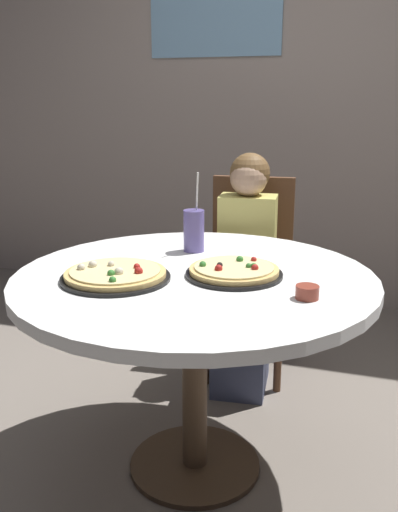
{
  "coord_description": "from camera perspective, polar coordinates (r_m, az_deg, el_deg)",
  "views": [
    {
      "loc": [
        0.57,
        -1.72,
        1.33
      ],
      "look_at": [
        0.0,
        0.05,
        0.8
      ],
      "focal_mm": 39.64,
      "sensor_mm": 36.0,
      "label": 1
    }
  ],
  "objects": [
    {
      "name": "ground_plane",
      "position": [
        2.24,
        -0.42,
        -20.42
      ],
      "size": [
        8.0,
        8.0,
        0.0
      ],
      "primitive_type": "plane",
      "color": "slate"
    },
    {
      "name": "wall_with_window",
      "position": [
        3.74,
        9.53,
        17.54
      ],
      "size": [
        5.2,
        0.14,
        2.9
      ],
      "color": "#A8998E",
      "rests_on": "ground_plane"
    },
    {
      "name": "dining_table",
      "position": [
        1.93,
        -0.46,
        -4.58
      ],
      "size": [
        1.22,
        1.22,
        0.75
      ],
      "color": "white",
      "rests_on": "ground_plane"
    },
    {
      "name": "chair_wooden",
      "position": [
        2.79,
        5.15,
        -0.85
      ],
      "size": [
        0.44,
        0.44,
        0.95
      ],
      "color": "brown",
      "rests_on": "ground_plane"
    },
    {
      "name": "diner_child",
      "position": [
        2.63,
        4.6,
        -2.93
      ],
      "size": [
        0.29,
        0.42,
        1.08
      ],
      "color": "#3F4766",
      "rests_on": "ground_plane"
    },
    {
      "name": "pizza_veggie",
      "position": [
        1.86,
        -8.44,
        -1.89
      ],
      "size": [
        0.36,
        0.36,
        0.05
      ],
      "color": "black",
      "rests_on": "dining_table"
    },
    {
      "name": "pizza_cheese",
      "position": [
        1.88,
        3.56,
        -1.54
      ],
      "size": [
        0.32,
        0.32,
        0.05
      ],
      "color": "black",
      "rests_on": "dining_table"
    },
    {
      "name": "soda_cup",
      "position": [
        2.16,
        -0.52,
        2.59
      ],
      "size": [
        0.08,
        0.08,
        0.31
      ],
      "color": "#6659A5",
      "rests_on": "dining_table"
    },
    {
      "name": "sauce_bowl",
      "position": [
        1.7,
        10.86,
        -3.6
      ],
      "size": [
        0.07,
        0.07,
        0.04
      ],
      "primitive_type": "cylinder",
      "color": "brown",
      "rests_on": "dining_table"
    }
  ]
}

